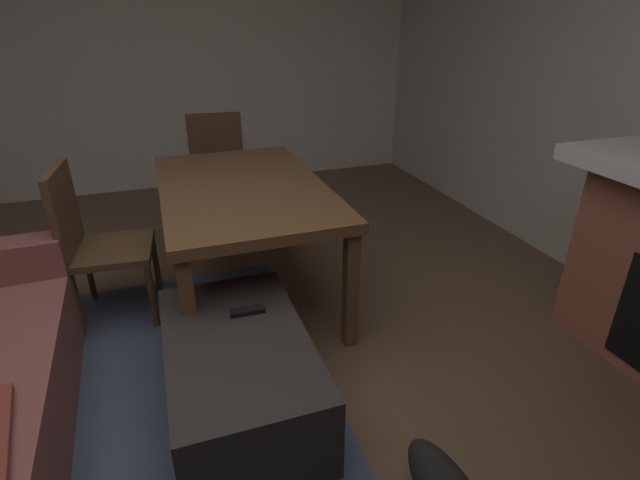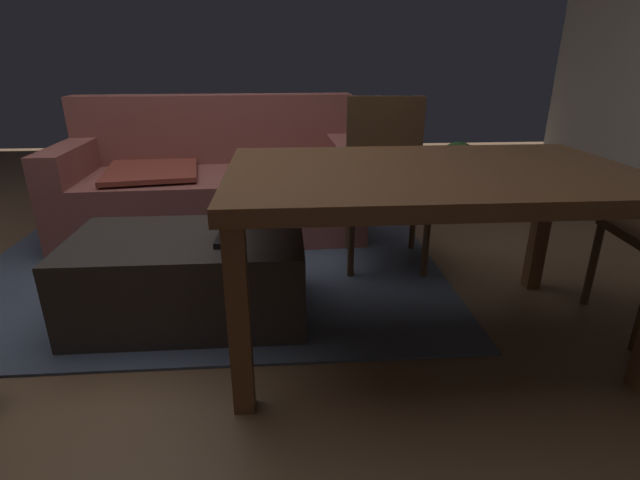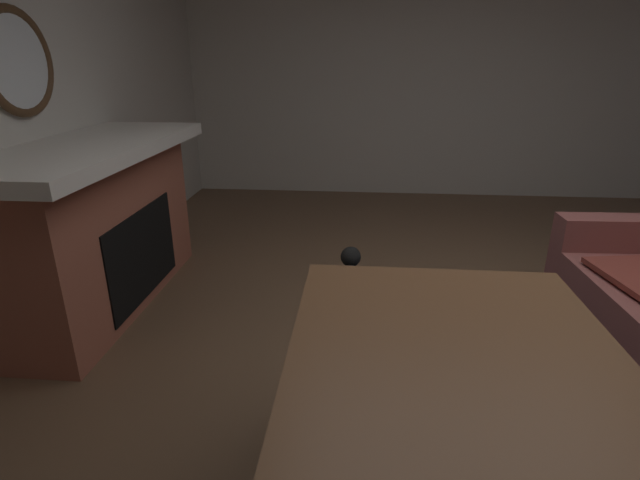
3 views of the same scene
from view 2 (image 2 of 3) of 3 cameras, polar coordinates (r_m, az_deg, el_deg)
name	(u,v)px [view 2 (image 2 of 3)]	position (r m, az deg, el deg)	size (l,w,h in m)	color
floor	(173,293)	(2.57, -17.21, -6.12)	(8.59, 8.59, 0.00)	brown
area_rug	(212,264)	(2.84, -12.88, -2.80)	(2.60, 2.00, 0.01)	#3D475B
couch	(215,185)	(3.35, -12.54, 6.52)	(1.97, 0.95, 0.89)	#8C4C47
ottoman_coffee_table	(191,277)	(2.25, -15.27, -4.32)	(1.03, 0.60, 0.40)	#2D2826
tv_remote	(222,240)	(2.06, -11.66, 0.03)	(0.05, 0.16, 0.02)	black
dining_table	(430,188)	(1.90, 13.06, 6.13)	(1.56, 0.95, 0.74)	brown
dining_chair_north	(385,172)	(2.75, 7.84, 8.11)	(0.48, 0.48, 0.93)	#513823
potted_plant	(457,169)	(4.11, 16.11, 8.21)	(0.35, 0.35, 0.49)	#474C51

